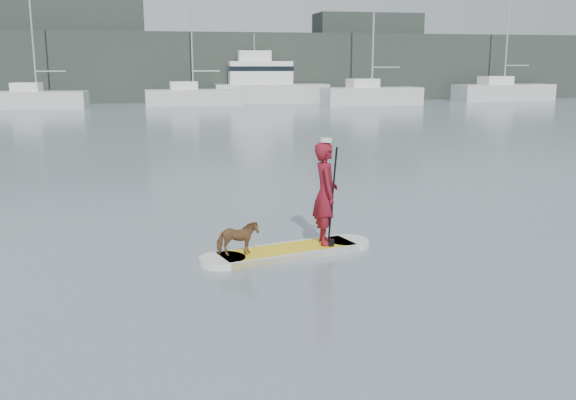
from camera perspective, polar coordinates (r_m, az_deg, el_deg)
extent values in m
plane|color=slate|center=(8.01, 8.16, -12.82)|extent=(140.00, 140.00, 0.00)
cube|color=yellow|center=(11.50, 0.00, -4.59)|extent=(2.62, 1.41, 0.12)
cylinder|color=silver|center=(11.02, -5.85, -5.39)|extent=(0.80, 0.80, 0.12)
cylinder|color=silver|center=(12.08, 5.32, -3.81)|extent=(0.80, 0.80, 0.12)
cube|color=silver|center=(11.82, -0.80, -4.13)|extent=(2.43, 0.69, 0.12)
cube|color=silver|center=(11.18, 0.85, -5.07)|extent=(2.43, 0.69, 0.12)
imported|color=maroon|center=(11.60, 3.35, 0.60)|extent=(0.50, 0.72, 1.86)
cylinder|color=silver|center=(11.45, 3.41, 5.34)|extent=(0.22, 0.22, 0.07)
imported|color=brown|center=(11.02, -4.51, -3.43)|extent=(0.71, 0.33, 0.60)
cylinder|color=black|center=(11.39, 3.96, 0.10)|extent=(0.11, 0.30, 1.89)
cube|color=black|center=(11.61, 3.89, -4.25)|extent=(0.10, 0.04, 0.32)
cube|color=silver|center=(52.35, -21.37, 8.28)|extent=(7.37, 3.02, 1.29)
cube|color=white|center=(52.49, -22.22, 9.29)|extent=(2.15, 1.85, 0.64)
cylinder|color=#B7B7BC|center=(52.33, -21.82, 13.92)|extent=(0.13, 0.13, 9.03)
cylinder|color=#B7B7BC|center=(52.02, -20.36, 10.68)|extent=(2.21, 0.29, 0.09)
cube|color=silver|center=(53.04, -8.40, 9.01)|extent=(7.74, 2.65, 1.28)
cube|color=white|center=(52.93, -9.27, 10.01)|extent=(2.20, 1.74, 0.64)
cylinder|color=#B7B7BC|center=(53.05, -8.59, 15.01)|extent=(0.13, 0.13, 9.85)
cylinder|color=#B7B7BC|center=(53.10, -7.28, 11.31)|extent=(2.19, 0.17, 0.09)
cube|color=silver|center=(53.48, 7.45, 9.13)|extent=(8.24, 3.18, 1.41)
cube|color=white|center=(53.12, 6.67, 10.27)|extent=(2.38, 1.99, 0.71)
cylinder|color=#B7B7BC|center=(53.51, 7.63, 15.40)|extent=(0.14, 0.14, 10.29)
cylinder|color=#B7B7BC|center=(53.90, 8.73, 11.58)|extent=(2.42, 0.27, 0.10)
cube|color=silver|center=(62.32, 18.60, 9.04)|extent=(9.44, 3.54, 1.47)
cube|color=white|center=(61.76, 17.96, 10.09)|extent=(2.75, 2.13, 0.73)
cylinder|color=#B7B7BC|center=(62.41, 19.04, 15.30)|extent=(0.15, 0.15, 12.18)
cylinder|color=#B7B7BC|center=(63.00, 19.71, 11.19)|extent=(2.52, 0.33, 0.10)
cube|color=silver|center=(56.11, -1.48, 9.45)|extent=(9.79, 3.36, 1.58)
cube|color=white|center=(55.93, -2.49, 11.24)|extent=(5.41, 2.60, 1.94)
cube|color=white|center=(55.87, -3.01, 12.67)|extent=(2.77, 1.75, 0.88)
cube|color=black|center=(55.92, -2.49, 11.60)|extent=(5.51, 2.66, 0.40)
cylinder|color=#B7B7BC|center=(55.89, -3.02, 13.85)|extent=(0.09, 0.09, 1.41)
cube|color=#212924|center=(59.86, -9.59, 11.56)|extent=(90.00, 6.00, 6.00)
cube|color=#212924|center=(61.27, -19.29, 12.48)|extent=(14.00, 4.00, 9.00)
cube|color=#212924|center=(64.19, 7.01, 12.56)|extent=(10.00, 4.00, 8.00)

